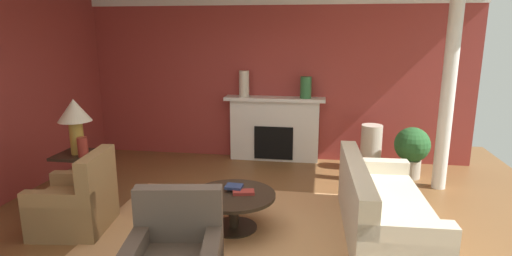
% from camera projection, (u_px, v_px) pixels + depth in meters
% --- Properties ---
extents(ground_plane, '(8.57, 8.57, 0.00)m').
position_uv_depth(ground_plane, '(237.00, 226.00, 5.07)').
color(ground_plane, brown).
extents(wall_fireplace, '(7.19, 0.12, 2.91)m').
position_uv_depth(wall_fireplace, '(269.00, 80.00, 7.60)').
color(wall_fireplace, '#9E3833').
rests_on(wall_fireplace, ground_plane).
extents(crown_moulding, '(7.19, 0.08, 0.12)m').
position_uv_depth(crown_moulding, '(268.00, 1.00, 7.21)').
color(crown_moulding, white).
extents(area_rug, '(3.26, 2.54, 0.01)m').
position_uv_depth(area_rug, '(234.00, 228.00, 5.00)').
color(area_rug, tan).
rests_on(area_rug, ground_plane).
extents(fireplace, '(1.80, 0.35, 1.17)m').
position_uv_depth(fireplace, '(274.00, 130.00, 7.58)').
color(fireplace, white).
rests_on(fireplace, ground_plane).
extents(sofa, '(0.98, 2.13, 0.85)m').
position_uv_depth(sofa, '(381.00, 211.00, 4.79)').
color(sofa, beige).
rests_on(sofa, ground_plane).
extents(armchair_near_window, '(0.89, 0.89, 0.95)m').
position_uv_depth(armchair_near_window, '(77.00, 205.00, 4.94)').
color(armchair_near_window, '#9E7A4C').
rests_on(armchair_near_window, ground_plane).
extents(coffee_table, '(1.00, 1.00, 0.45)m').
position_uv_depth(coffee_table, '(234.00, 203.00, 4.93)').
color(coffee_table, '#2D2319').
rests_on(coffee_table, ground_plane).
extents(side_table, '(0.56, 0.56, 0.70)m').
position_uv_depth(side_table, '(81.00, 174.00, 5.71)').
color(side_table, '#2D2319').
rests_on(side_table, ground_plane).
extents(table_lamp, '(0.44, 0.44, 0.75)m').
position_uv_depth(table_lamp, '(75.00, 116.00, 5.52)').
color(table_lamp, '#B28E38').
rests_on(table_lamp, side_table).
extents(vase_mantel_left, '(0.18, 0.18, 0.47)m').
position_uv_depth(vase_mantel_left, '(244.00, 84.00, 7.42)').
color(vase_mantel_left, beige).
rests_on(vase_mantel_left, fireplace).
extents(vase_mantel_right, '(0.20, 0.20, 0.38)m').
position_uv_depth(vase_mantel_right, '(306.00, 88.00, 7.27)').
color(vase_mantel_right, '#33703D').
rests_on(vase_mantel_right, fireplace).
extents(vase_on_side_table, '(0.13, 0.13, 0.26)m').
position_uv_depth(vase_on_side_table, '(83.00, 147.00, 5.48)').
color(vase_on_side_table, '#9E3328').
rests_on(vase_on_side_table, side_table).
extents(vase_tall_corner, '(0.35, 0.35, 0.78)m').
position_uv_depth(vase_tall_corner, '(371.00, 147.00, 7.07)').
color(vase_tall_corner, beige).
rests_on(vase_tall_corner, ground_plane).
extents(book_red_cover, '(0.28, 0.19, 0.04)m').
position_uv_depth(book_red_cover, '(244.00, 192.00, 4.90)').
color(book_red_cover, maroon).
rests_on(book_red_cover, coffee_table).
extents(book_art_folio, '(0.21, 0.18, 0.03)m').
position_uv_depth(book_art_folio, '(234.00, 187.00, 4.98)').
color(book_art_folio, navy).
rests_on(book_art_folio, coffee_table).
extents(potted_plant, '(0.56, 0.56, 0.83)m').
position_uv_depth(potted_plant, '(412.00, 148.00, 6.66)').
color(potted_plant, '#BCB29E').
rests_on(potted_plant, ground_plane).
extents(column_white, '(0.20, 0.20, 2.91)m').
position_uv_depth(column_white, '(448.00, 93.00, 5.99)').
color(column_white, white).
rests_on(column_white, ground_plane).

